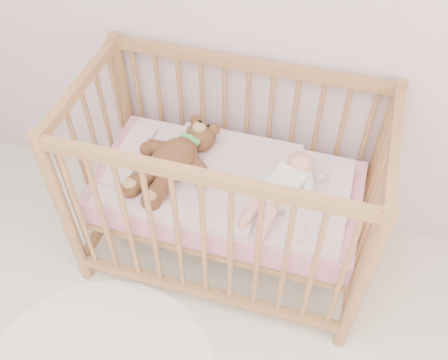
% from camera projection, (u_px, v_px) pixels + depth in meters
% --- Properties ---
extents(crib, '(1.36, 0.76, 1.00)m').
position_uv_depth(crib, '(227.00, 190.00, 2.32)').
color(crib, '#B17D4B').
rests_on(crib, floor).
extents(mattress, '(1.22, 0.62, 0.13)m').
position_uv_depth(mattress, '(227.00, 192.00, 2.34)').
color(mattress, pink).
rests_on(mattress, crib).
extents(blanket, '(1.10, 0.58, 0.06)m').
position_uv_depth(blanket, '(227.00, 181.00, 2.28)').
color(blanket, pink).
rests_on(blanket, mattress).
extents(baby, '(0.40, 0.58, 0.13)m').
position_uv_depth(baby, '(283.00, 185.00, 2.16)').
color(baby, white).
rests_on(baby, blanket).
extents(teddy_bear, '(0.58, 0.68, 0.16)m').
position_uv_depth(teddy_bear, '(174.00, 160.00, 2.25)').
color(teddy_bear, brown).
rests_on(teddy_bear, blanket).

